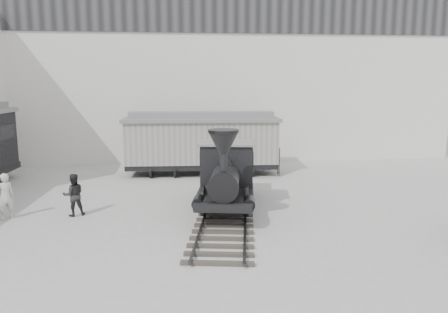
{
  "coord_description": "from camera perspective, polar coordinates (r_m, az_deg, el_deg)",
  "views": [
    {
      "loc": [
        -1.05,
        -13.45,
        5.08
      ],
      "look_at": [
        0.9,
        4.39,
        2.0
      ],
      "focal_mm": 35.0,
      "sensor_mm": 36.0,
      "label": 1
    }
  ],
  "objects": [
    {
      "name": "visitor_a",
      "position": [
        18.21,
        -26.69,
        -4.67
      ],
      "size": [
        0.76,
        0.71,
        1.75
      ],
      "primitive_type": "imported",
      "rotation": [
        0.0,
        0.0,
        3.77
      ],
      "color": "beige",
      "rests_on": "ground"
    },
    {
      "name": "ground",
      "position": [
        14.42,
        -1.71,
        -10.9
      ],
      "size": [
        90.0,
        90.0,
        0.0
      ],
      "primitive_type": "plane",
      "color": "#9E9E9B"
    },
    {
      "name": "locomotive",
      "position": [
        17.28,
        0.35,
        -3.05
      ],
      "size": [
        3.63,
        9.84,
        3.4
      ],
      "rotation": [
        0.0,
        0.0,
        -0.16
      ],
      "color": "#3A3630",
      "rests_on": "ground"
    },
    {
      "name": "north_wall",
      "position": [
        28.46,
        -4.2,
        10.67
      ],
      "size": [
        34.0,
        2.51,
        11.0
      ],
      "color": "silver",
      "rests_on": "ground"
    },
    {
      "name": "boxcar",
      "position": [
        24.15,
        -2.92,
        1.97
      ],
      "size": [
        8.58,
        3.03,
        3.47
      ],
      "rotation": [
        0.0,
        0.0,
        -0.05
      ],
      "color": "black",
      "rests_on": "ground"
    },
    {
      "name": "visitor_b",
      "position": [
        17.67,
        -19.05,
        -4.76
      ],
      "size": [
        0.95,
        0.84,
        1.64
      ],
      "primitive_type": "imported",
      "rotation": [
        0.0,
        0.0,
        3.47
      ],
      "color": "black",
      "rests_on": "ground"
    }
  ]
}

